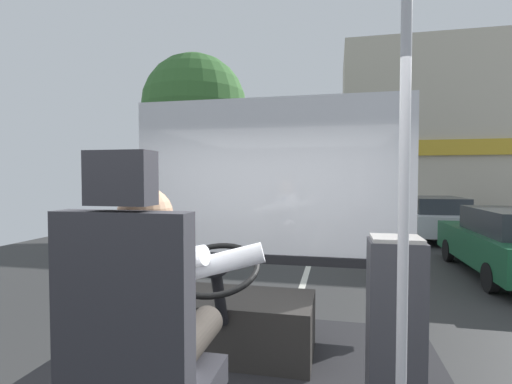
{
  "coord_description": "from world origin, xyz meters",
  "views": [
    {
      "loc": [
        0.59,
        -1.67,
        2.01
      ],
      "look_at": [
        -0.13,
        1.72,
        1.88
      ],
      "focal_mm": 26.37,
      "sensor_mm": 36.0,
      "label": 1
    }
  ],
  "objects_px": {
    "steering_console": "(234,322)",
    "fare_box": "(395,325)",
    "bus_driver": "(154,306)",
    "parked_car_blue": "(406,207)",
    "handrail_pole": "(403,227)",
    "driver_seat": "(139,362)",
    "parked_car_silver": "(434,217)"
  },
  "relations": [
    {
      "from": "handrail_pole",
      "to": "fare_box",
      "type": "relative_size",
      "value": 2.22
    },
    {
      "from": "fare_box",
      "to": "driver_seat",
      "type": "bearing_deg",
      "value": -140.28
    },
    {
      "from": "bus_driver",
      "to": "parked_car_silver",
      "type": "xyz_separation_m",
      "value": [
        3.9,
        12.03,
        -0.8
      ]
    },
    {
      "from": "driver_seat",
      "to": "steering_console",
      "type": "xyz_separation_m",
      "value": [
        -0.0,
        1.3,
        -0.34
      ]
    },
    {
      "from": "steering_console",
      "to": "parked_car_silver",
      "type": "distance_m",
      "value": 11.54
    },
    {
      "from": "driver_seat",
      "to": "fare_box",
      "type": "relative_size",
      "value": 1.43
    },
    {
      "from": "parked_car_blue",
      "to": "fare_box",
      "type": "bearing_deg",
      "value": -99.9
    },
    {
      "from": "parked_car_blue",
      "to": "driver_seat",
      "type": "bearing_deg",
      "value": -102.66
    },
    {
      "from": "driver_seat",
      "to": "parked_car_blue",
      "type": "relative_size",
      "value": 0.32
    },
    {
      "from": "parked_car_silver",
      "to": "fare_box",
      "type": "bearing_deg",
      "value": -104.35
    },
    {
      "from": "steering_console",
      "to": "fare_box",
      "type": "xyz_separation_m",
      "value": [
        1.0,
        -0.46,
        0.24
      ]
    },
    {
      "from": "steering_console",
      "to": "fare_box",
      "type": "relative_size",
      "value": 1.18
    },
    {
      "from": "steering_console",
      "to": "driver_seat",
      "type": "bearing_deg",
      "value": -90.0
    },
    {
      "from": "driver_seat",
      "to": "parked_car_silver",
      "type": "bearing_deg",
      "value": 72.21
    },
    {
      "from": "bus_driver",
      "to": "parked_car_blue",
      "type": "relative_size",
      "value": 0.2
    },
    {
      "from": "driver_seat",
      "to": "handrail_pole",
      "type": "height_order",
      "value": "handrail_pole"
    },
    {
      "from": "handrail_pole",
      "to": "parked_car_blue",
      "type": "distance_m",
      "value": 17.01
    },
    {
      "from": "driver_seat",
      "to": "bus_driver",
      "type": "distance_m",
      "value": 0.2
    },
    {
      "from": "parked_car_silver",
      "to": "parked_car_blue",
      "type": "distance_m",
      "value": 4.99
    },
    {
      "from": "parked_car_blue",
      "to": "bus_driver",
      "type": "bearing_deg",
      "value": -102.74
    },
    {
      "from": "handrail_pole",
      "to": "parked_car_blue",
      "type": "xyz_separation_m",
      "value": [
        2.88,
        16.72,
        -1.15
      ]
    },
    {
      "from": "driver_seat",
      "to": "bus_driver",
      "type": "bearing_deg",
      "value": 90.0
    },
    {
      "from": "handrail_pole",
      "to": "parked_car_silver",
      "type": "xyz_separation_m",
      "value": [
        2.93,
        11.73,
        -1.1
      ]
    },
    {
      "from": "steering_console",
      "to": "bus_driver",
      "type": "bearing_deg",
      "value": -90.0
    },
    {
      "from": "bus_driver",
      "to": "parked_car_blue",
      "type": "height_order",
      "value": "bus_driver"
    },
    {
      "from": "driver_seat",
      "to": "fare_box",
      "type": "distance_m",
      "value": 1.31
    },
    {
      "from": "bus_driver",
      "to": "parked_car_silver",
      "type": "relative_size",
      "value": 0.2
    },
    {
      "from": "handrail_pole",
      "to": "fare_box",
      "type": "height_order",
      "value": "handrail_pole"
    },
    {
      "from": "steering_console",
      "to": "fare_box",
      "type": "height_order",
      "value": "fare_box"
    },
    {
      "from": "handrail_pole",
      "to": "parked_car_silver",
      "type": "height_order",
      "value": "handrail_pole"
    },
    {
      "from": "fare_box",
      "to": "parked_car_blue",
      "type": "bearing_deg",
      "value": 80.1
    },
    {
      "from": "parked_car_blue",
      "to": "parked_car_silver",
      "type": "bearing_deg",
      "value": -89.44
    }
  ]
}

